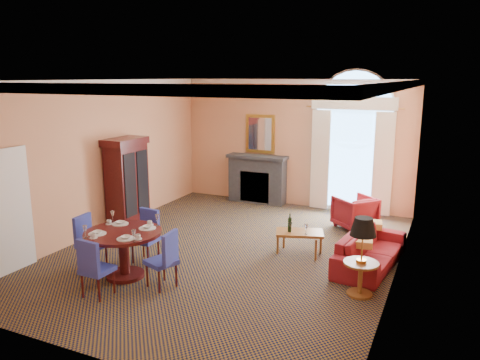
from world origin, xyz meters
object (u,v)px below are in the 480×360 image
at_px(armoire, 127,184).
at_px(sofa, 371,250).
at_px(dining_table, 124,243).
at_px(coffee_table, 299,233).
at_px(armchair, 355,212).
at_px(side_table, 362,246).

relative_size(armoire, sofa, 0.98).
height_order(dining_table, coffee_table, dining_table).
relative_size(armchair, coffee_table, 0.80).
distance_m(sofa, coffee_table, 1.32).
distance_m(coffee_table, side_table, 1.87).
relative_size(dining_table, side_table, 1.05).
xyz_separation_m(sofa, side_table, (0.05, -1.21, 0.49)).
bearing_deg(armoire, dining_table, -53.59).
distance_m(sofa, armchair, 2.11).
bearing_deg(side_table, armchair, 102.65).
height_order(sofa, armchair, armchair).
relative_size(dining_table, coffee_table, 1.29).
xyz_separation_m(armoire, dining_table, (1.64, -2.23, -0.36)).
bearing_deg(side_table, sofa, 92.36).
height_order(armoire, armchair, armoire).
bearing_deg(dining_table, armchair, 54.70).
bearing_deg(armchair, coffee_table, 22.85).
bearing_deg(coffee_table, armoire, 160.02).
bearing_deg(dining_table, armoire, 126.41).
relative_size(sofa, side_table, 1.67).
relative_size(dining_table, armchair, 1.61).
bearing_deg(coffee_table, sofa, -19.84).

